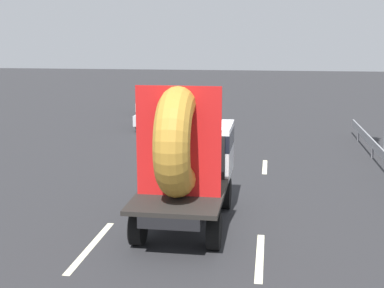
{
  "coord_description": "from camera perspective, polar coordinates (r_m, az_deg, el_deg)",
  "views": [
    {
      "loc": [
        1.79,
        -12.72,
        4.55
      ],
      "look_at": [
        -0.18,
        0.34,
        1.82
      ],
      "focal_mm": 48.74,
      "sensor_mm": 36.0,
      "label": 1
    }
  ],
  "objects": [
    {
      "name": "lane_dash_right_far",
      "position": [
        18.73,
        7.97,
        -2.49
      ],
      "size": [
        0.16,
        2.05,
        0.01
      ],
      "primitive_type": "cube",
      "rotation": [
        0.0,
        0.0,
        1.57
      ],
      "color": "beige",
      "rests_on": "ground_plane"
    },
    {
      "name": "ground_plane",
      "position": [
        13.62,
        0.55,
        -7.84
      ],
      "size": [
        120.0,
        120.0,
        0.0
      ],
      "primitive_type": "plane",
      "color": "#28282B"
    },
    {
      "name": "lane_dash_left_near",
      "position": [
        11.94,
        -10.99,
        -10.92
      ],
      "size": [
        0.16,
        2.93,
        0.01
      ],
      "primitive_type": "cube",
      "rotation": [
        0.0,
        0.0,
        1.57
      ],
      "color": "beige",
      "rests_on": "ground_plane"
    },
    {
      "name": "flatbed_truck",
      "position": [
        12.75,
        -0.52,
        -1.2
      ],
      "size": [
        2.02,
        4.49,
        3.51
      ],
      "color": "black",
      "rests_on": "ground_plane"
    },
    {
      "name": "oncoming_car",
      "position": [
        31.82,
        -3.96,
        4.6
      ],
      "size": [
        1.6,
        3.73,
        1.22
      ],
      "color": "black",
      "rests_on": "ground_plane"
    },
    {
      "name": "lane_dash_left_far",
      "position": [
        18.9,
        -3.35,
        -2.27
      ],
      "size": [
        0.16,
        2.41,
        0.01
      ],
      "primitive_type": "cube",
      "rotation": [
        0.0,
        0.0,
        1.57
      ],
      "color": "beige",
      "rests_on": "ground_plane"
    },
    {
      "name": "lane_dash_right_near",
      "position": [
        11.31,
        7.43,
        -12.13
      ],
      "size": [
        0.16,
        2.49,
        0.01
      ],
      "primitive_type": "cube",
      "rotation": [
        0.0,
        0.0,
        1.57
      ],
      "color": "beige",
      "rests_on": "ground_plane"
    },
    {
      "name": "guardrail",
      "position": [
        19.31,
        20.09,
        -1.08
      ],
      "size": [
        0.1,
        13.55,
        0.71
      ],
      "color": "gray",
      "rests_on": "ground_plane"
    },
    {
      "name": "distant_sedan",
      "position": [
        26.84,
        -3.74,
        3.35
      ],
      "size": [
        1.66,
        3.88,
        1.26
      ],
      "color": "black",
      "rests_on": "ground_plane"
    }
  ]
}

